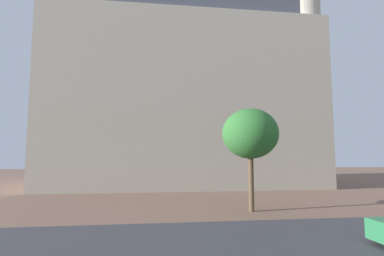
% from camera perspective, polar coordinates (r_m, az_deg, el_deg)
% --- Properties ---
extents(ground_plane, '(120.00, 120.00, 0.00)m').
position_cam_1_polar(ground_plane, '(11.44, 2.61, -21.07)').
color(ground_plane, brown).
extents(street_asphalt_strip, '(120.00, 6.64, 0.00)m').
position_cam_1_polar(street_asphalt_strip, '(10.82, 3.25, -21.96)').
color(street_asphalt_strip, '#38383D').
rests_on(street_asphalt_strip, ground_plane).
extents(landmark_building, '(26.90, 14.35, 37.67)m').
position_cam_1_polar(landmark_building, '(32.35, -2.00, 6.97)').
color(landmark_building, '#B2A893').
rests_on(landmark_building, ground_plane).
extents(tree_curb_far, '(3.16, 3.16, 5.74)m').
position_cam_1_polar(tree_curb_far, '(16.59, 11.47, -1.16)').
color(tree_curb_far, brown).
rests_on(tree_curb_far, ground_plane).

